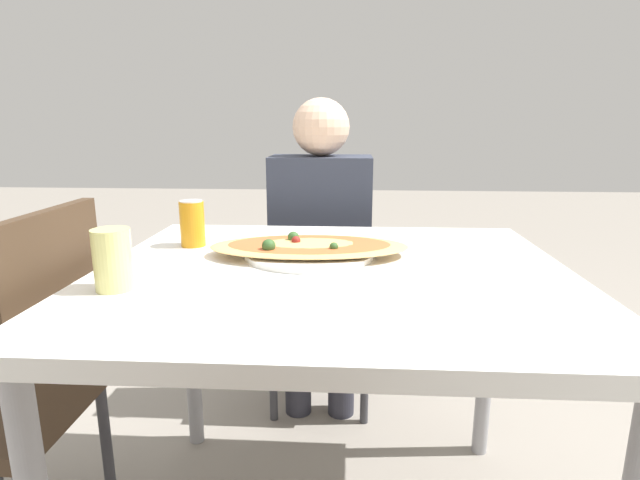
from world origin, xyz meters
TOP-DOWN VIEW (x-y plane):
  - dining_table at (0.00, 0.00)m, footprint 1.09×0.95m
  - chair_far_seated at (-0.07, 0.81)m, footprint 0.40×0.40m
  - chair_side_left at (-0.73, -0.09)m, footprint 0.40×0.40m
  - person_seated at (-0.07, 0.69)m, footprint 0.37×0.24m
  - pizza_main at (-0.07, 0.11)m, footprint 0.52×0.33m
  - soda_can at (-0.39, 0.20)m, footprint 0.07×0.07m
  - drink_glass at (-0.44, -0.17)m, footprint 0.08×0.08m

SIDE VIEW (x-z plane):
  - chair_far_seated at x=-0.07m, z-range 0.05..0.96m
  - chair_side_left at x=-0.73m, z-range 0.05..0.96m
  - dining_table at x=0.00m, z-range 0.31..1.08m
  - person_seated at x=-0.07m, z-range 0.10..1.28m
  - pizza_main at x=-0.07m, z-range 0.76..0.82m
  - soda_can at x=-0.39m, z-range 0.77..0.89m
  - drink_glass at x=-0.44m, z-range 0.77..0.90m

